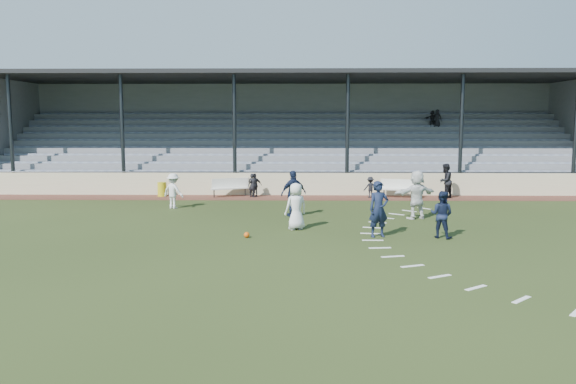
% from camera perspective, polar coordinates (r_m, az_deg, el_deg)
% --- Properties ---
extents(ground, '(90.00, 90.00, 0.00)m').
position_cam_1_polar(ground, '(18.67, -0.13, -4.91)').
color(ground, '#283516').
rests_on(ground, ground).
extents(cinder_track, '(34.00, 2.00, 0.02)m').
position_cam_1_polar(cinder_track, '(29.02, 0.26, -0.58)').
color(cinder_track, '#532B21').
rests_on(cinder_track, ground).
extents(retaining_wall, '(34.00, 0.18, 1.20)m').
position_cam_1_polar(retaining_wall, '(29.99, 0.29, 0.81)').
color(retaining_wall, beige).
rests_on(retaining_wall, ground).
extents(bench_left, '(1.99, 1.25, 0.95)m').
position_cam_1_polar(bench_left, '(29.58, -5.91, 0.65)').
color(bench_left, silver).
rests_on(bench_left, cinder_track).
extents(bench_right, '(2.04, 0.94, 0.95)m').
position_cam_1_polar(bench_right, '(29.51, 11.34, 0.53)').
color(bench_right, silver).
rests_on(bench_right, cinder_track).
extents(trash_bin, '(0.46, 0.46, 0.74)m').
position_cam_1_polar(trash_bin, '(30.19, -12.68, 0.27)').
color(trash_bin, gold).
rests_on(trash_bin, cinder_track).
extents(football, '(0.20, 0.20, 0.20)m').
position_cam_1_polar(football, '(19.08, -4.22, -4.37)').
color(football, '#DE540D').
rests_on(football, ground).
extents(player_white_lead, '(0.99, 0.87, 1.71)m').
position_cam_1_polar(player_white_lead, '(20.37, 0.82, -1.46)').
color(player_white_lead, white).
rests_on(player_white_lead, ground).
extents(player_navy_lead, '(0.79, 0.62, 1.91)m').
position_cam_1_polar(player_navy_lead, '(19.28, 9.19, -1.73)').
color(player_navy_lead, '#131C36').
rests_on(player_navy_lead, ground).
extents(player_navy_mid, '(0.98, 0.93, 1.60)m').
position_cam_1_polar(player_navy_mid, '(19.59, 15.34, -2.22)').
color(player_navy_mid, '#131C36').
rests_on(player_navy_mid, ground).
extents(player_white_wing, '(1.19, 0.99, 1.59)m').
position_cam_1_polar(player_white_wing, '(25.91, -11.58, 0.11)').
color(player_white_wing, white).
rests_on(player_white_wing, ground).
extents(player_navy_wing, '(1.21, 0.89, 1.91)m').
position_cam_1_polar(player_navy_wing, '(23.21, 0.57, -0.16)').
color(player_navy_wing, '#131C36').
rests_on(player_navy_wing, ground).
extents(player_white_back, '(1.92, 1.20, 1.97)m').
position_cam_1_polar(player_white_back, '(23.18, 12.94, -0.27)').
color(player_white_back, white).
rests_on(player_white_back, ground).
extents(official, '(1.08, 1.09, 1.78)m').
position_cam_1_polar(official, '(29.75, 15.68, 1.09)').
color(official, black).
rests_on(official, cinder_track).
extents(sub_left_near, '(0.53, 0.44, 1.23)m').
position_cam_1_polar(sub_left_near, '(29.18, -3.64, 0.69)').
color(sub_left_near, black).
rests_on(sub_left_near, cinder_track).
extents(sub_left_far, '(0.78, 0.52, 1.23)m').
position_cam_1_polar(sub_left_far, '(29.21, -3.37, 0.69)').
color(sub_left_far, black).
rests_on(sub_left_far, cinder_track).
extents(sub_right, '(0.78, 0.57, 1.08)m').
position_cam_1_polar(sub_right, '(29.20, 8.36, 0.48)').
color(sub_right, black).
rests_on(sub_right, cinder_track).
extents(grandstand, '(34.60, 9.00, 6.61)m').
position_cam_1_polar(grandstand, '(34.57, 0.39, 4.30)').
color(grandstand, gray).
rests_on(grandstand, ground).
extents(penalty_arc, '(3.89, 14.63, 0.01)m').
position_cam_1_polar(penalty_arc, '(19.05, 12.41, -4.82)').
color(penalty_arc, white).
rests_on(penalty_arc, ground).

